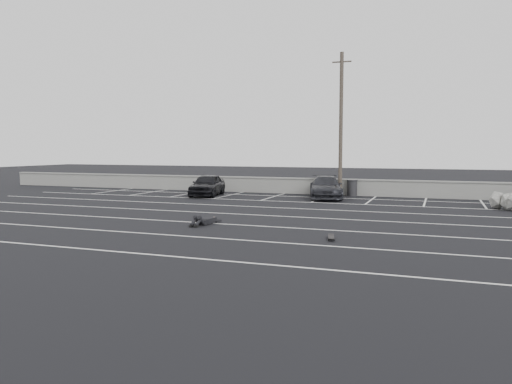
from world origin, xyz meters
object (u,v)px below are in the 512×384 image
at_px(trash_bin, 352,188).
at_px(skateboard, 331,237).
at_px(car_left, 207,185).
at_px(car_right, 326,187).
at_px(person, 208,218).
at_px(utility_pole, 341,124).

height_order(trash_bin, skateboard, trash_bin).
bearing_deg(car_left, skateboard, -60.27).
xyz_separation_m(car_right, person, (-2.19, -11.78, -0.45)).
relative_size(trash_bin, skateboard, 1.33).
bearing_deg(car_right, trash_bin, 41.95).
xyz_separation_m(utility_pole, person, (-2.76, -13.33, -4.31)).
bearing_deg(person, skateboard, -12.91).
distance_m(trash_bin, person, 14.16).
height_order(person, skateboard, person).
relative_size(car_left, trash_bin, 3.96).
bearing_deg(skateboard, trash_bin, 84.39).
distance_m(car_left, car_right, 7.52).
relative_size(utility_pole, skateboard, 11.51).
bearing_deg(car_left, car_right, -2.66).
distance_m(person, skateboard, 5.65).
bearing_deg(person, car_left, 121.18).
relative_size(car_left, person, 1.79).
bearing_deg(trash_bin, utility_pole, -150.31).
bearing_deg(car_right, utility_pole, 54.84).
distance_m(car_left, trash_bin, 9.22).
relative_size(utility_pole, person, 3.92).
bearing_deg(skateboard, car_right, 90.60).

